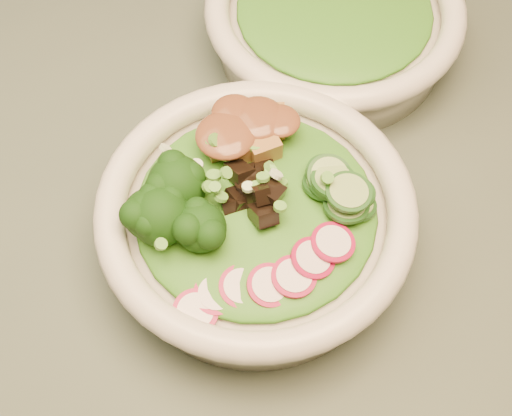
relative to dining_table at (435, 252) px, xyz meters
name	(u,v)px	position (x,y,z in m)	size (l,w,h in m)	color
dining_table	(435,252)	(0.00, 0.00, 0.00)	(1.20, 0.80, 0.75)	black
salad_bowl	(256,221)	(-0.18, 0.02, 0.15)	(0.24, 0.24, 0.06)	silver
side_bowl	(333,23)	(-0.03, 0.18, 0.15)	(0.23, 0.23, 0.06)	silver
lettuce_bed	(256,207)	(-0.18, 0.02, 0.17)	(0.18, 0.18, 0.02)	#256816
side_lettuce	(335,8)	(-0.03, 0.18, 0.17)	(0.15, 0.15, 0.02)	#256816
broccoli_florets	(181,215)	(-0.23, 0.03, 0.18)	(0.07, 0.06, 0.04)	black
radish_slices	(279,275)	(-0.19, -0.04, 0.17)	(0.10, 0.03, 0.02)	maroon
cucumber_slices	(333,186)	(-0.12, 0.01, 0.18)	(0.06, 0.06, 0.03)	#89AA5E
mushroom_heap	(253,187)	(-0.18, 0.03, 0.18)	(0.06, 0.06, 0.03)	black
tofu_cubes	(241,139)	(-0.17, 0.08, 0.18)	(0.08, 0.05, 0.03)	#9F6735
peanut_sauce	(241,130)	(-0.17, 0.08, 0.19)	(0.06, 0.05, 0.01)	brown
scallion_garnish	(256,192)	(-0.18, 0.02, 0.19)	(0.17, 0.17, 0.02)	#5AA138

